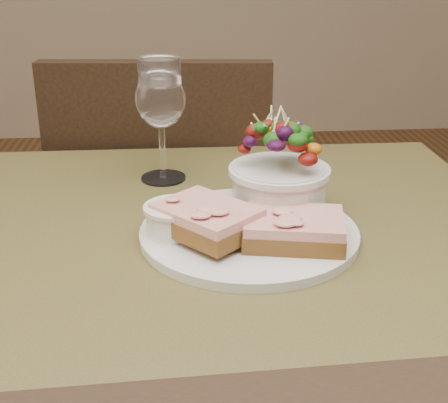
{
  "coord_description": "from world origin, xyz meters",
  "views": [
    {
      "loc": [
        -0.05,
        -0.68,
        1.1
      ],
      "look_at": [
        0.0,
        0.0,
        0.81
      ],
      "focal_mm": 50.0,
      "sensor_mm": 36.0,
      "label": 1
    }
  ],
  "objects": [
    {
      "name": "dinner_plate",
      "position": [
        0.03,
        0.03,
        0.76
      ],
      "size": [
        0.28,
        0.28,
        0.01
      ],
      "primitive_type": "cylinder",
      "color": "silver",
      "rests_on": "cafe_table"
    },
    {
      "name": "chair_far",
      "position": [
        -0.07,
        0.61,
        0.29
      ],
      "size": [
        0.45,
        0.45,
        0.9
      ],
      "rotation": [
        0.0,
        0.0,
        3.06
      ],
      "color": "black",
      "rests_on": "ground"
    },
    {
      "name": "cafe_table",
      "position": [
        0.0,
        0.0,
        0.65
      ],
      "size": [
        0.8,
        0.8,
        0.75
      ],
      "color": "#463B1E",
      "rests_on": "ground"
    },
    {
      "name": "ramekin",
      "position": [
        -0.06,
        0.02,
        0.78
      ],
      "size": [
        0.07,
        0.07,
        0.04
      ],
      "color": "white",
      "rests_on": "dinner_plate"
    },
    {
      "name": "wine_glass",
      "position": [
        -0.08,
        0.24,
        0.87
      ],
      "size": [
        0.08,
        0.08,
        0.18
      ],
      "color": "white",
      "rests_on": "cafe_table"
    },
    {
      "name": "sandwich_back",
      "position": [
        -0.02,
        0.01,
        0.79
      ],
      "size": [
        0.14,
        0.15,
        0.03
      ],
      "rotation": [
        0.0,
        0.0,
        -0.83
      ],
      "color": "#502B15",
      "rests_on": "dinner_plate"
    },
    {
      "name": "salad_bowl",
      "position": [
        0.08,
        0.08,
        0.82
      ],
      "size": [
        0.12,
        0.12,
        0.13
      ],
      "color": "silver",
      "rests_on": "dinner_plate"
    },
    {
      "name": "garnish",
      "position": [
        -0.02,
        0.09,
        0.77
      ],
      "size": [
        0.05,
        0.04,
        0.02
      ],
      "color": "#113609",
      "rests_on": "dinner_plate"
    },
    {
      "name": "sandwich_front",
      "position": [
        0.08,
        -0.01,
        0.78
      ],
      "size": [
        0.13,
        0.11,
        0.03
      ],
      "rotation": [
        0.0,
        0.0,
        -0.18
      ],
      "color": "#502B15",
      "rests_on": "dinner_plate"
    }
  ]
}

